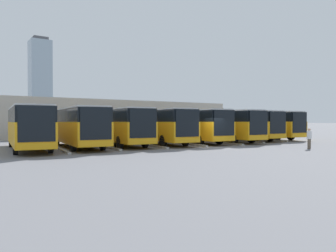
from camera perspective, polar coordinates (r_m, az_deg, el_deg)
The scene contains 19 objects.
ground_plane at distance 28.44m, azimuth 7.66°, elevation -3.67°, with size 600.00×600.00×0.00m, color slate.
bus_0 at distance 42.55m, azimuth 16.04°, elevation 0.34°, with size 3.60×11.72×3.35m.
curb_divider_0 at distance 40.01m, azimuth 16.06°, elevation -2.26°, with size 0.24×7.54×0.15m, color #9E9E99.
bus_1 at distance 39.53m, azimuth 12.56°, elevation 0.31°, with size 3.60×11.72×3.35m.
curb_divider_1 at distance 37.00m, azimuth 12.34°, elevation -2.50°, with size 0.24×7.54×0.15m, color #9E9E99.
bus_2 at distance 36.16m, azimuth 9.25°, elevation 0.27°, with size 3.60×11.72×3.35m.
curb_divider_2 at distance 33.65m, azimuth 8.76°, elevation -2.83°, with size 0.24×7.54×0.15m, color #9E9E99.
bus_3 at distance 34.01m, azimuth 3.85°, elevation 0.24°, with size 3.60×11.72×3.35m.
curb_divider_3 at distance 31.54m, azimuth 2.89°, elevation -3.07°, with size 0.24×7.54×0.15m, color #9E9E99.
bus_4 at distance 31.94m, azimuth -1.94°, elevation 0.19°, with size 3.60×11.72×3.35m.
curb_divider_4 at distance 29.56m, azimuth -3.45°, elevation -3.34°, with size 0.24×7.54×0.15m, color #9E9E99.
bus_5 at distance 30.48m, azimuth -8.66°, elevation 0.15°, with size 3.60×11.72×3.35m.
curb_divider_5 at distance 28.22m, azimuth -10.82°, elevation -3.56°, with size 0.24×7.54×0.15m, color #9E9E99.
bus_6 at distance 28.71m, azimuth -15.46°, elevation 0.08°, with size 3.60×11.72×3.35m.
curb_divider_6 at distance 26.61m, azimuth -18.33°, elevation -3.86°, with size 0.24×7.54×0.15m, color #9E9E99.
bus_7 at distance 27.61m, azimuth -23.12°, elevation 0.01°, with size 3.60×11.72×3.35m.
pedestrian at distance 28.64m, azimuth 23.38°, elevation -1.90°, with size 0.45×0.45×1.68m.
station_building at distance 49.74m, azimuth -11.40°, elevation 1.30°, with size 39.24×12.74×5.16m.
office_tower at distance 256.12m, azimuth -21.37°, elevation 7.21°, with size 14.29×14.29×62.45m.
Camera 1 is at (18.61, 21.38, 2.27)m, focal length 35.00 mm.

